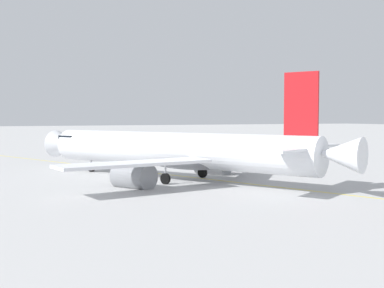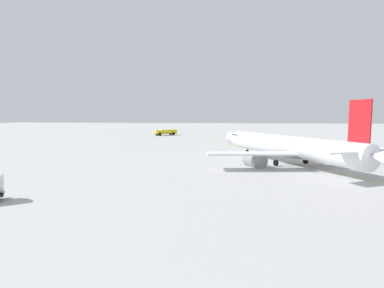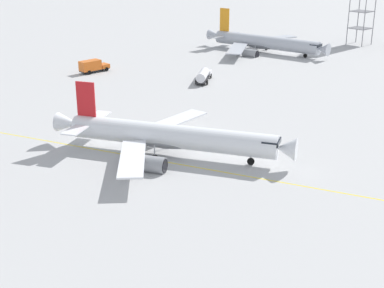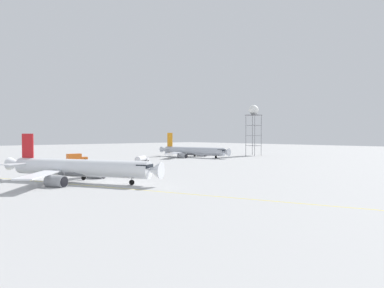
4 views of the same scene
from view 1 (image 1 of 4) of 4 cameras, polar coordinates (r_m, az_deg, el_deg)
ground_plane at (r=55.18m, az=-5.33°, el=-3.81°), size 600.00×600.00×0.00m
airliner_main at (r=52.09m, az=-1.83°, el=-0.93°), size 28.64×35.75×10.83m
taxiway_centreline at (r=51.35m, az=4.15°, el=-4.33°), size 68.78×163.60×0.01m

